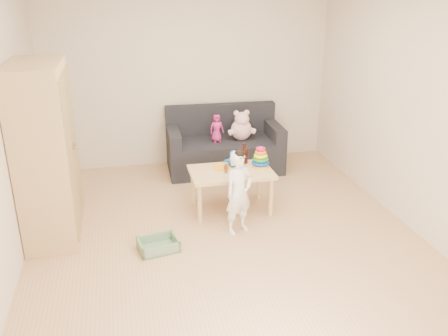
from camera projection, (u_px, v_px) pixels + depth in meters
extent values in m
plane|color=tan|center=(225.00, 234.00, 5.04)|extent=(4.50, 4.50, 0.00)
plane|color=beige|center=(189.00, 73.00, 6.60)|extent=(4.00, 0.00, 4.00)
plane|color=beige|center=(318.00, 224.00, 2.52)|extent=(4.00, 0.00, 4.00)
plane|color=beige|center=(2.00, 128.00, 4.15)|extent=(0.00, 4.50, 4.50)
plane|color=beige|center=(410.00, 104.00, 4.97)|extent=(0.00, 4.50, 4.50)
cube|color=tan|center=(46.00, 153.00, 4.74)|extent=(0.50, 1.00, 1.80)
cube|color=black|center=(225.00, 155.00, 6.67)|extent=(1.60, 0.84, 0.44)
cube|color=#EEBA82|center=(231.00, 190.00, 5.48)|extent=(0.94, 0.60, 0.49)
imported|color=white|center=(239.00, 194.00, 4.93)|extent=(0.38, 0.33, 0.88)
imported|color=#D2278B|center=(217.00, 128.00, 6.45)|extent=(0.20, 0.15, 0.38)
cylinder|color=yellow|center=(260.00, 165.00, 5.51)|extent=(0.19, 0.19, 0.02)
cylinder|color=silver|center=(261.00, 156.00, 5.47)|extent=(0.02, 0.02, 0.23)
torus|color=#0D31DF|center=(260.00, 163.00, 5.50)|extent=(0.21, 0.21, 0.05)
torus|color=#158E17|center=(260.00, 159.00, 5.48)|extent=(0.18, 0.18, 0.05)
torus|color=#FFF00D|center=(261.00, 156.00, 5.46)|extent=(0.16, 0.16, 0.04)
torus|color=orange|center=(261.00, 152.00, 5.45)|extent=(0.14, 0.14, 0.04)
torus|color=#DB0C4A|center=(261.00, 149.00, 5.43)|extent=(0.11, 0.11, 0.04)
cylinder|color=black|center=(244.00, 155.00, 5.58)|extent=(0.08, 0.08, 0.19)
cylinder|color=black|center=(245.00, 147.00, 5.54)|extent=(0.04, 0.04, 0.05)
cylinder|color=black|center=(245.00, 144.00, 5.53)|extent=(0.05, 0.05, 0.02)
cube|color=#FFA61A|center=(222.00, 167.00, 5.47)|extent=(0.24, 0.24, 0.02)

